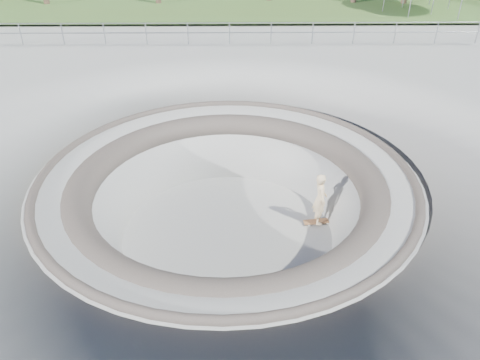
{
  "coord_description": "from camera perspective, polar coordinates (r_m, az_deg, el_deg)",
  "views": [
    {
      "loc": [
        0.23,
        -10.78,
        6.6
      ],
      "look_at": [
        0.36,
        -0.07,
        -0.1
      ],
      "focal_mm": 35.0,
      "sensor_mm": 36.0,
      "label": 1
    }
  ],
  "objects": [
    {
      "name": "distant_hills",
      "position": [
        69.39,
        2.41,
        20.66
      ],
      "size": [
        103.2,
        45.0,
        28.6
      ],
      "color": "brown",
      "rests_on": "ground"
    },
    {
      "name": "skate_bowl",
      "position": [
        13.68,
        -1.51,
        -6.02
      ],
      "size": [
        14.0,
        14.0,
        4.1
      ],
      "color": "#989893",
      "rests_on": "ground"
    },
    {
      "name": "skateboard",
      "position": [
        14.17,
        9.44,
        -5.01
      ],
      "size": [
        0.86,
        0.35,
        0.09
      ],
      "color": "#985F3C",
      "rests_on": "ground"
    },
    {
      "name": "safety_railing",
      "position": [
        23.53,
        -1.29,
        17.46
      ],
      "size": [
        25.0,
        0.06,
        1.03
      ],
      "color": "gray",
      "rests_on": "ground"
    },
    {
      "name": "ground",
      "position": [
        12.64,
        -1.63,
        0.53
      ],
      "size": [
        180.0,
        180.0,
        0.0
      ],
      "primitive_type": "plane",
      "color": "#989893",
      "rests_on": "ground"
    },
    {
      "name": "skater",
      "position": [
        13.69,
        9.74,
        -2.25
      ],
      "size": [
        0.43,
        0.62,
        1.61
      ],
      "primitive_type": "imported",
      "rotation": [
        0.0,
        0.0,
        1.65
      ],
      "color": "beige",
      "rests_on": "skateboard"
    }
  ]
}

